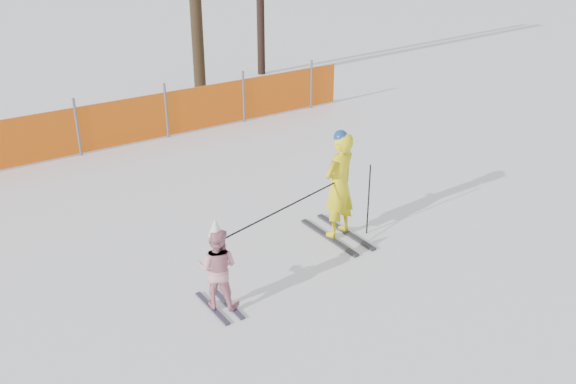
% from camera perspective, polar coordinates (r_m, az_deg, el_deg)
% --- Properties ---
extents(ground, '(120.00, 120.00, 0.00)m').
position_cam_1_polar(ground, '(9.62, 1.67, -6.46)').
color(ground, white).
rests_on(ground, ground).
extents(adult, '(0.71, 1.42, 1.80)m').
position_cam_1_polar(adult, '(10.02, 4.56, 0.63)').
color(adult, black).
rests_on(adult, ground).
extents(child, '(0.70, 0.86, 1.33)m').
position_cam_1_polar(child, '(8.43, -6.28, -6.69)').
color(child, black).
rests_on(child, ground).
extents(ski_poles, '(2.87, 0.64, 1.20)m').
position_cam_1_polar(ski_poles, '(9.45, 2.39, -1.19)').
color(ski_poles, black).
rests_on(ski_poles, ground).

